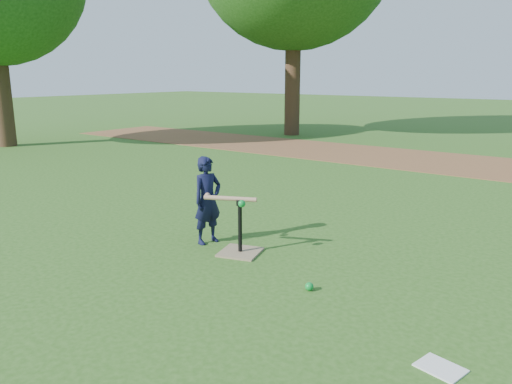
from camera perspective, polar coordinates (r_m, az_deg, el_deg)
The scene contains 7 objects.
ground at distance 5.37m, azimuth 0.96°, elevation -8.12°, with size 80.00×80.00×0.00m, color #285116.
dirt_strip at distance 12.09m, azimuth 22.07°, elevation 3.02°, with size 24.00×3.00×0.01m, color brown.
child at distance 5.88m, azimuth -5.56°, elevation -0.95°, with size 0.38×0.25×1.04m, color black.
wiffle_ball_ground at distance 4.74m, azimuth 6.11°, elevation -10.69°, with size 0.08×0.08×0.08m, color #0C852C.
clipboard at distance 3.83m, azimuth 20.34°, elevation -18.34°, with size 0.30×0.23×0.01m, color white.
batting_tee at distance 5.62m, azimuth -1.82°, elevation -5.93°, with size 0.53×0.53×0.61m.
swing_action at distance 5.51m, azimuth -2.98°, elevation -0.84°, with size 0.62×0.29×0.08m.
Camera 1 is at (2.89, -4.08, 1.96)m, focal length 35.00 mm.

